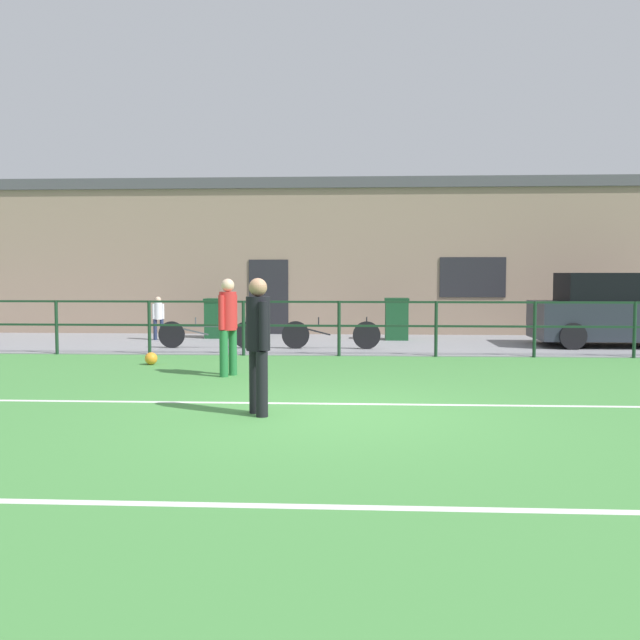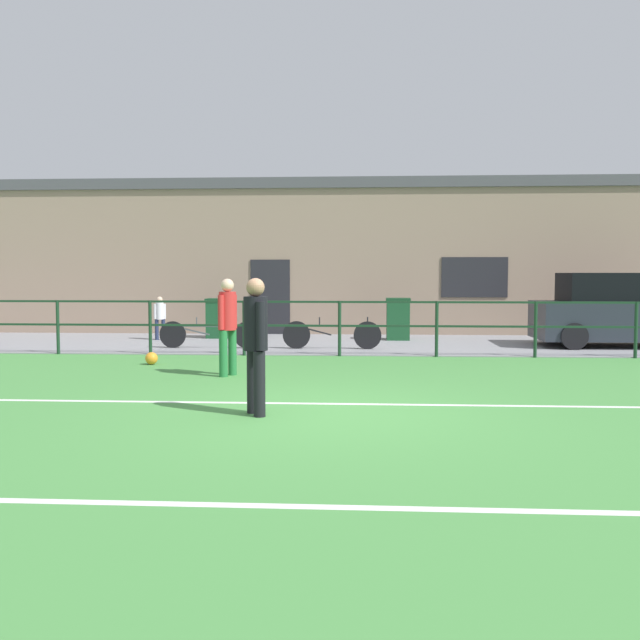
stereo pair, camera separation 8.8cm
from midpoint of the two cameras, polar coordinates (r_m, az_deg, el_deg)
name	(u,v)px [view 2 (the right image)]	position (r m, az deg, el deg)	size (l,w,h in m)	color
ground	(323,415)	(8.73, 0.54, -7.69)	(60.00, 44.00, 0.04)	#478C42
field_line_touchline	(326,404)	(9.34, 0.74, -6.79)	(36.00, 0.11, 0.00)	white
field_line_hash	(296,506)	(5.37, -1.47, -14.85)	(36.00, 0.11, 0.00)	white
pavement_strip	(343,344)	(17.14, 2.02, -1.92)	(48.00, 5.00, 0.02)	gray
perimeter_fence	(340,320)	(14.59, 1.77, -0.02)	(36.07, 0.07, 1.15)	#193823
clubhouse_facade	(347,257)	(20.76, 2.31, 5.11)	(28.00, 2.56, 4.37)	gray
player_goalkeeper	(256,338)	(8.53, -4.94, -1.42)	(0.29, 0.42, 1.66)	black
player_striker	(228,321)	(11.84, -7.28, -0.07)	(0.29, 0.41, 1.63)	#237038
soccer_ball_match	(152,358)	(13.65, -13.31, -3.04)	(0.23, 0.23, 0.23)	orange
spectator_child	(160,315)	(18.42, -12.71, 0.37)	(0.29, 0.19, 1.11)	#232D4C
parked_car_red	(621,312)	(17.81, 23.33, 0.60)	(3.98, 1.81, 1.71)	#282D38
bicycle_parked_0	(209,334)	(16.18, -8.79, -1.13)	(2.32, 0.04, 0.71)	black
bicycle_parked_2	(332,334)	(15.82, 1.11, -1.17)	(2.22, 0.04, 0.72)	black
trash_bin_0	(220,318)	(18.70, -8.01, 0.17)	(0.67, 0.57, 1.04)	#194C28
trash_bin_1	(398,319)	(18.07, 6.47, 0.10)	(0.61, 0.52, 1.07)	#194C28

